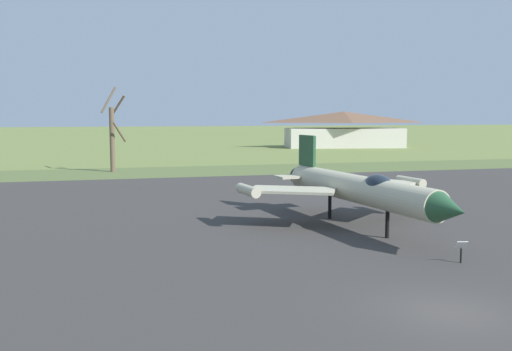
{
  "coord_description": "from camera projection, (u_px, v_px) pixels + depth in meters",
  "views": [
    {
      "loc": [
        -10.58,
        -15.6,
        6.4
      ],
      "look_at": [
        -2.25,
        15.99,
        2.89
      ],
      "focal_mm": 39.86,
      "sensor_mm": 36.0,
      "label": 1
    }
  ],
  "objects": [
    {
      "name": "ground_plane",
      "position": [
        449.0,
        313.0,
        18.36
      ],
      "size": [
        600.0,
        600.0,
        0.0
      ],
      "primitive_type": "plane",
      "color": "olive"
    },
    {
      "name": "asphalt_apron",
      "position": [
        294.0,
        223.0,
        33.43
      ],
      "size": [
        102.48,
        52.26,
        0.05
      ],
      "primitive_type": "cube",
      "color": "#383533",
      "rests_on": "ground"
    },
    {
      "name": "grass_verge_strip",
      "position": [
        204.0,
        171.0,
        64.32
      ],
      "size": [
        162.48,
        12.0,
        0.06
      ],
      "primitive_type": "cube",
      "color": "#556636",
      "rests_on": "ground"
    },
    {
      "name": "jet_fighter_front_left",
      "position": [
        358.0,
        188.0,
        31.76
      ],
      "size": [
        11.98,
        16.1,
        5.06
      ],
      "color": "#B7B293",
      "rests_on": "ground"
    },
    {
      "name": "info_placard_front_left",
      "position": [
        461.0,
        250.0,
        24.37
      ],
      "size": [
        0.52,
        0.4,
        1.02
      ],
      "color": "black",
      "rests_on": "ground"
    },
    {
      "name": "bare_tree_center",
      "position": [
        113.0,
        134.0,
        62.97
      ],
      "size": [
        2.8,
        3.15,
        9.5
      ],
      "color": "brown",
      "rests_on": "ground"
    },
    {
      "name": "visitor_building",
      "position": [
        344.0,
        130.0,
        111.86
      ],
      "size": [
        24.8,
        13.79,
        7.0
      ],
      "color": "beige",
      "rests_on": "ground"
    }
  ]
}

